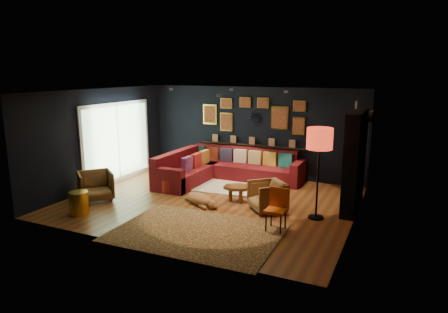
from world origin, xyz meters
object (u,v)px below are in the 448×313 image
at_px(sectional, 220,169).
at_px(pouf, 170,185).
at_px(armchair_left, 96,184).
at_px(orange_chair, 277,206).
at_px(floor_lamp, 320,142).
at_px(coffee_table, 238,189).
at_px(dog, 199,197).
at_px(gold_stool, 79,203).
at_px(armchair_right, 267,195).

distance_m(sectional, pouf, 1.71).
height_order(armchair_left, orange_chair, orange_chair).
bearing_deg(floor_lamp, armchair_left, -168.62).
xyz_separation_m(pouf, armchair_left, (-1.25, -1.31, 0.21)).
relative_size(armchair_left, floor_lamp, 0.40).
bearing_deg(coffee_table, floor_lamp, -9.82).
bearing_deg(orange_chair, dog, 163.64).
height_order(armchair_left, gold_stool, armchair_left).
distance_m(coffee_table, pouf, 1.87).
relative_size(floor_lamp, dog, 1.70).
distance_m(pouf, dog, 1.29).
bearing_deg(floor_lamp, orange_chair, -120.95).
xyz_separation_m(coffee_table, orange_chair, (1.37, -1.27, 0.18)).
relative_size(coffee_table, floor_lamp, 0.44).
relative_size(armchair_right, dog, 0.65).
relative_size(armchair_left, orange_chair, 0.94).
bearing_deg(armchair_right, dog, -123.02).
height_order(pouf, dog, dog).
height_order(pouf, armchair_left, armchair_left).
bearing_deg(dog, floor_lamp, 30.72).
relative_size(pouf, armchair_left, 0.61).
xyz_separation_m(coffee_table, dog, (-0.71, -0.60, -0.11)).
distance_m(pouf, orange_chair, 3.48).
bearing_deg(dog, orange_chair, 7.14).
bearing_deg(sectional, coffee_table, -52.28).
bearing_deg(armchair_left, floor_lamp, -39.55).
height_order(floor_lamp, dog, floor_lamp).
xyz_separation_m(gold_stool, floor_lamp, (4.70, 1.92, 1.38)).
distance_m(coffee_table, gold_stool, 3.57).
bearing_deg(coffee_table, orange_chair, -42.75).
relative_size(armchair_left, gold_stool, 1.54).
xyz_separation_m(armchair_left, floor_lamp, (5.05, 1.02, 1.25)).
distance_m(armchair_left, armchair_right, 4.09).
height_order(armchair_left, armchair_right, armchair_left).
height_order(sectional, orange_chair, sectional).
bearing_deg(armchair_right, orange_chair, -14.81).
bearing_deg(floor_lamp, gold_stool, -157.77).
xyz_separation_m(sectional, pouf, (-0.69, -1.56, -0.14)).
distance_m(floor_lamp, dog, 3.02).
bearing_deg(floor_lamp, pouf, 175.51).
xyz_separation_m(armchair_left, orange_chair, (4.49, 0.08, 0.10)).
bearing_deg(pouf, dog, -26.06).
height_order(armchair_right, dog, armchair_right).
bearing_deg(sectional, armchair_right, -42.18).
relative_size(sectional, orange_chair, 4.12).
xyz_separation_m(coffee_table, armchair_left, (-3.11, -1.35, 0.08)).
relative_size(pouf, orange_chair, 0.57).
bearing_deg(gold_stool, floor_lamp, 22.23).
height_order(pouf, armchair_right, armchair_right).
bearing_deg(sectional, orange_chair, -47.58).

